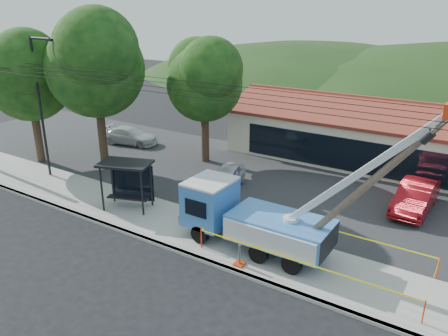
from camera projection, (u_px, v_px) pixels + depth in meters
ground at (164, 281)px, 18.02m from camera, size 120.00×120.00×0.00m
curb at (194, 257)px, 19.65m from camera, size 60.00×0.25×0.15m
sidewalk at (217, 239)px, 21.15m from camera, size 60.00×4.00×0.15m
parking_lot at (287, 186)px, 27.47m from camera, size 60.00×12.00×0.10m
strip_mall at (388, 138)px, 31.10m from camera, size 22.50×8.53×4.67m
streetlight at (41, 98)px, 27.11m from camera, size 2.13×0.22×9.00m
tree_west_near at (95, 59)px, 27.80m from camera, size 7.56×6.72×10.80m
tree_west_far at (28, 71)px, 29.49m from camera, size 6.84×6.08×9.48m
tree_lot at (204, 76)px, 29.66m from camera, size 6.30×5.60×8.94m
hill_west at (316, 78)px, 69.00m from camera, size 78.40×56.00×28.00m
utility_truck at (252, 217)px, 19.88m from camera, size 11.07×3.78×7.59m
leaning_pole at (364, 188)px, 16.56m from camera, size 5.95×1.65×7.53m
bus_shelter at (127, 174)px, 23.74m from camera, size 3.16×2.51×2.66m
caution_tape at (313, 248)px, 18.88m from camera, size 9.62×3.31×0.96m
car_silver at (226, 190)px, 27.00m from camera, size 2.63×4.34×1.38m
car_red at (413, 211)px, 24.16m from camera, size 1.87×4.87×1.58m
car_white at (131, 145)px, 35.78m from camera, size 4.93×2.77×1.35m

